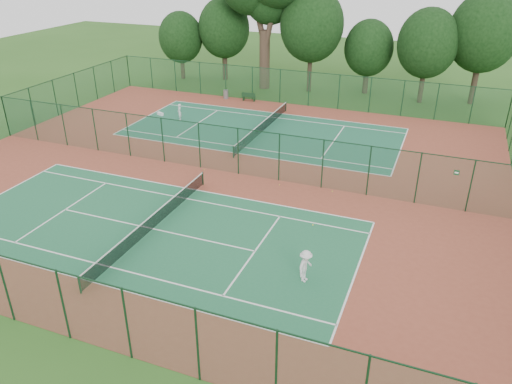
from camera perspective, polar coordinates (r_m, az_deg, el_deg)
ground at (r=36.74m, az=-4.22°, el=2.47°), size 120.00×120.00×0.00m
red_pad at (r=36.73m, az=-4.22°, el=2.47°), size 40.00×36.00×0.01m
court_near at (r=29.81m, az=-11.66°, el=-4.16°), size 23.77×10.97×0.01m
court_far at (r=44.41m, az=0.78°, el=6.92°), size 23.77×10.97×0.01m
fence_north at (r=52.03m, az=4.40°, el=11.83°), size 40.00×0.09×3.50m
fence_south at (r=23.25m, az=-24.07°, el=-10.80°), size 40.00×0.09×3.50m
fence_west at (r=47.87m, az=-26.69°, el=7.74°), size 0.09×36.00×3.50m
fence_divider at (r=36.05m, az=-4.31°, el=5.02°), size 40.00×0.09×3.50m
tennis_net_near at (r=29.54m, az=-11.75°, el=-3.27°), size 0.10×12.90×0.97m
tennis_net_far at (r=44.23m, az=0.79°, el=7.57°), size 0.10×12.90×0.97m
player_near at (r=24.67m, az=5.69°, el=-8.43°), size 0.83×1.21×1.73m
player_far at (r=47.69m, az=-8.73°, el=9.01°), size 0.58×0.67×1.56m
trash_bin at (r=54.30m, az=-3.47°, el=11.09°), size 0.59×0.59×0.94m
bench at (r=53.31m, az=-0.83°, el=10.84°), size 1.50×0.51×0.91m
kit_bag at (r=49.69m, az=-10.89°, el=8.77°), size 0.79×0.54×0.28m
stray_ball_a at (r=34.39m, az=2.69°, el=0.82°), size 0.06×0.06×0.06m
stray_ball_b at (r=33.84m, az=8.70°, el=0.09°), size 0.07×0.07×0.07m
stray_ball_c at (r=36.87m, az=-5.95°, el=2.56°), size 0.07×0.07×0.07m
evergreen_row at (r=58.16m, az=6.72°, el=11.52°), size 39.00×5.00×12.00m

